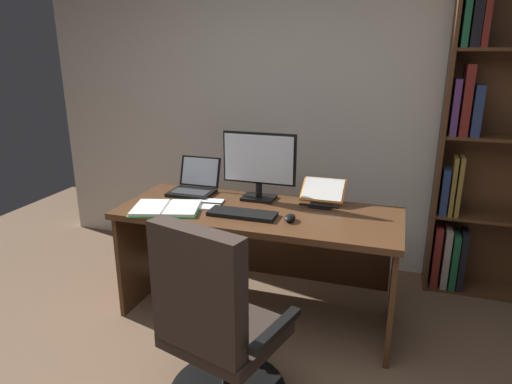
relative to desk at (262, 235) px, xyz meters
name	(u,v)px	position (x,y,z in m)	size (l,w,h in m)	color
wall_back	(322,111)	(0.21, 0.93, 0.71)	(4.80, 0.12, 2.51)	beige
desk	(262,235)	(0.00, 0.00, 0.00)	(1.78, 0.70, 0.74)	#4C2D19
bookshelf	(494,144)	(1.43, 0.73, 0.56)	(0.92, 0.27, 2.30)	#4C2D19
office_chair	(216,335)	(0.07, -0.95, -0.12)	(0.69, 0.61, 1.00)	black
monitor	(259,166)	(-0.06, 0.14, 0.43)	(0.50, 0.16, 0.46)	black
laptop	(194,185)	(-0.55, 0.15, 0.25)	(0.30, 0.31, 0.23)	black
keyboard	(242,214)	(-0.06, -0.20, 0.21)	(0.42, 0.15, 0.02)	black
computer_mouse	(290,218)	(0.24, -0.20, 0.22)	(0.06, 0.10, 0.04)	black
reading_stand_with_book	(323,193)	(0.36, 0.19, 0.27)	(0.29, 0.25, 0.15)	black
open_binder	(166,208)	(-0.56, -0.25, 0.21)	(0.49, 0.41, 0.02)	green
notepad	(210,204)	(-0.33, -0.07, 0.21)	(0.15, 0.21, 0.01)	silver
pen	(212,203)	(-0.31, -0.07, 0.21)	(0.01, 0.01, 0.14)	black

